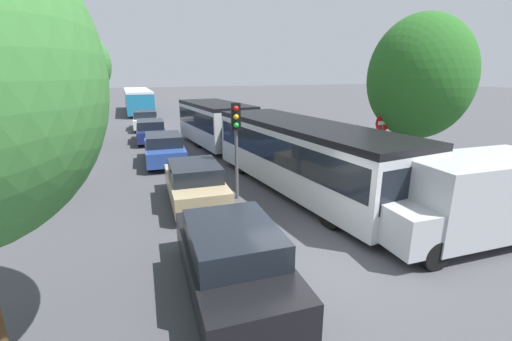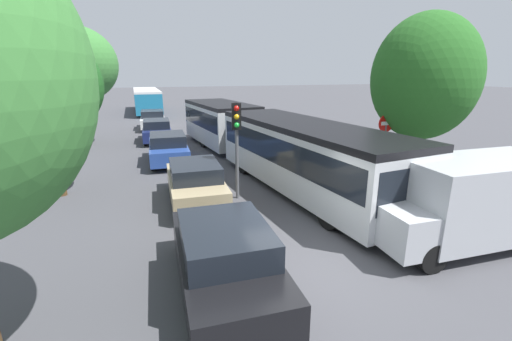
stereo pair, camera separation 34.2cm
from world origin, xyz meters
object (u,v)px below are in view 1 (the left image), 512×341
object	(u,v)px
traffic_light	(236,130)
articulated_bus	(257,136)
queued_car_black	(232,257)
direction_sign_post	(399,118)
city_bus_rear	(138,99)
white_van	(471,198)
queued_car_tan	(195,183)
queued_car_white	(146,120)
no_entry_sign	(381,137)
tree_right_near	(420,78)
queued_car_blue	(164,148)
queued_car_navy	(151,131)
tree_left_mid	(40,86)
tree_left_far	(69,64)

from	to	relation	value
traffic_light	articulated_bus	bearing A→B (deg)	163.01
queued_car_black	traffic_light	xyz separation A→B (m)	(1.80, 5.08, 1.74)
direction_sign_post	queued_car_black	bearing A→B (deg)	40.53
city_bus_rear	white_van	size ratio (longest dim) A/B	2.29
traffic_light	white_van	bearing A→B (deg)	55.48
articulated_bus	queued_car_tan	world-z (taller)	articulated_bus
queued_car_black	queued_car_white	size ratio (longest dim) A/B	1.02
queued_car_black	no_entry_sign	xyz separation A→B (m)	(7.77, 4.73, 1.12)
no_entry_sign	tree_right_near	bearing A→B (deg)	81.05
queued_car_blue	no_entry_sign	world-z (taller)	no_entry_sign
no_entry_sign	city_bus_rear	bearing A→B (deg)	-165.72
queued_car_navy	queued_car_blue	bearing A→B (deg)	-175.50
queued_car_blue	direction_sign_post	distance (m)	10.91
queued_car_white	white_van	xyz separation A→B (m)	(6.51, -22.52, 0.49)
queued_car_tan	tree_left_mid	size ratio (longest dim) A/B	0.74
white_van	tree_right_near	size ratio (longest dim) A/B	0.78
queued_car_navy	tree_left_far	world-z (taller)	tree_left_far
city_bus_rear	queued_car_white	xyz separation A→B (m)	(-0.18, -12.43, -0.70)
city_bus_rear	white_van	bearing A→B (deg)	-169.28
queued_car_blue	tree_left_far	bearing A→B (deg)	38.81
traffic_light	city_bus_rear	bearing A→B (deg)	-162.70
tree_left_mid	tree_left_far	xyz separation A→B (m)	(-0.06, 9.58, 0.86)
queued_car_white	direction_sign_post	size ratio (longest dim) A/B	1.20
queued_car_blue	white_van	size ratio (longest dim) A/B	0.85
queued_car_black	tree_right_near	size ratio (longest dim) A/B	0.67
traffic_light	tree_left_far	world-z (taller)	tree_left_far
city_bus_rear	white_van	distance (m)	35.51
queued_car_black	queued_car_tan	bearing A→B (deg)	-0.20
queued_car_white	white_van	size ratio (longest dim) A/B	0.85
no_entry_sign	tree_left_far	distance (m)	17.53
white_van	traffic_light	size ratio (longest dim) A/B	1.50
tree_left_mid	city_bus_rear	bearing A→B (deg)	80.90
queued_car_navy	queued_car_white	distance (m)	5.36
traffic_light	tree_left_mid	bearing A→B (deg)	-98.20
queued_car_blue	direction_sign_post	size ratio (longest dim) A/B	1.20
city_bus_rear	queued_car_tan	xyz separation A→B (m)	(0.18, -29.48, -0.73)
queued_car_navy	tree_right_near	size ratio (longest dim) A/B	0.64
queued_car_tan	queued_car_blue	distance (m)	5.89
articulated_bus	queued_car_navy	size ratio (longest dim) A/B	4.24
queued_car_tan	city_bus_rear	bearing A→B (deg)	3.64
queued_car_white	traffic_light	size ratio (longest dim) A/B	1.28
queued_car_blue	queued_car_navy	size ratio (longest dim) A/B	1.03
queued_car_tan	traffic_light	xyz separation A→B (m)	(1.48, -0.16, 1.77)
city_bus_rear	queued_car_tan	world-z (taller)	city_bus_rear
articulated_bus	queued_car_black	xyz separation A→B (m)	(-4.04, -8.81, -0.74)
articulated_bus	city_bus_rear	distance (m)	26.20
articulated_bus	tree_left_mid	xyz separation A→B (m)	(-8.26, -1.26, 2.44)
traffic_light	queued_car_tan	bearing A→B (deg)	-81.93
articulated_bus	queued_car_white	xyz separation A→B (m)	(-4.08, 13.48, -0.76)
queued_car_tan	no_entry_sign	distance (m)	7.56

